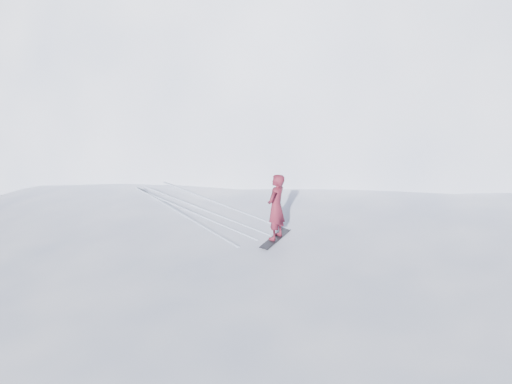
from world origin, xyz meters
TOP-DOWN VIEW (x-y plane):
  - ground at (0.00, 0.00)m, footprint 400.00×400.00m
  - near_ridge at (1.00, 3.00)m, footprint 36.00×28.00m
  - summit_peak at (22.00, 26.00)m, footprint 60.00×56.00m
  - peak_shoulder at (10.00, 20.00)m, footprint 28.00×24.00m
  - wind_bumps at (-0.56, 2.12)m, footprint 16.00×14.40m
  - snowboard at (-0.45, 2.37)m, footprint 1.40×0.88m
  - snowboarder at (-0.45, 2.37)m, footprint 0.83×0.72m
  - board_tracks at (-1.29, 5.49)m, footprint 2.55×5.97m

SIDE VIEW (x-z plane):
  - ground at x=0.00m, z-range 0.00..0.00m
  - near_ridge at x=1.00m, z-range -2.40..2.40m
  - summit_peak at x=22.00m, z-range -28.00..28.00m
  - peak_shoulder at x=10.00m, z-range -9.00..9.00m
  - wind_bumps at x=-0.56m, z-range -0.50..0.50m
  - snowboard at x=-0.45m, z-range 2.40..2.42m
  - board_tracks at x=-1.29m, z-range 2.40..2.44m
  - snowboarder at x=-0.45m, z-range 2.42..4.33m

